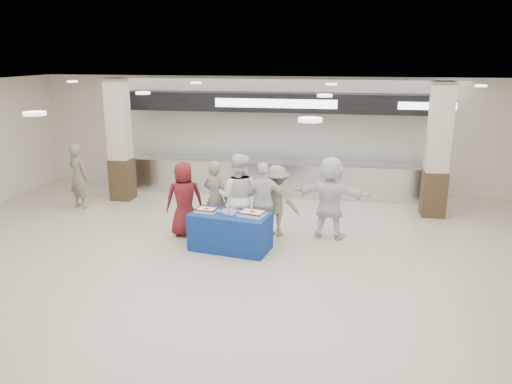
% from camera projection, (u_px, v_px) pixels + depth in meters
% --- Properties ---
extents(ground, '(14.00, 14.00, 0.00)m').
position_uv_depth(ground, '(233.00, 275.00, 8.87)').
color(ground, beige).
rests_on(ground, ground).
extents(serving_line, '(8.70, 0.85, 2.80)m').
position_uv_depth(serving_line, '(277.00, 153.00, 13.67)').
color(serving_line, silver).
rests_on(serving_line, ground).
extents(column_left, '(0.55, 0.55, 3.20)m').
position_uv_depth(column_left, '(120.00, 143.00, 13.13)').
color(column_left, '#372919').
rests_on(column_left, ground).
extents(column_right, '(0.55, 0.55, 3.20)m').
position_uv_depth(column_right, '(437.00, 153.00, 11.75)').
color(column_right, '#372919').
rests_on(column_right, ground).
extents(display_table, '(1.66, 1.03, 0.75)m').
position_uv_depth(display_table, '(230.00, 232.00, 9.94)').
color(display_table, navy).
rests_on(display_table, ground).
extents(sheet_cake_left, '(0.44, 0.36, 0.09)m').
position_uv_depth(sheet_cake_left, '(206.00, 210.00, 9.95)').
color(sheet_cake_left, white).
rests_on(sheet_cake_left, display_table).
extents(sheet_cake_right, '(0.57, 0.48, 0.10)m').
position_uv_depth(sheet_cake_right, '(252.00, 213.00, 9.72)').
color(sheet_cake_right, white).
rests_on(sheet_cake_right, display_table).
extents(cupcake_tray, '(0.43, 0.40, 0.06)m').
position_uv_depth(cupcake_tray, '(229.00, 212.00, 9.87)').
color(cupcake_tray, '#ADADB2').
rests_on(cupcake_tray, display_table).
extents(civilian_maroon, '(0.92, 0.77, 1.62)m').
position_uv_depth(civilian_maroon, '(184.00, 199.00, 10.63)').
color(civilian_maroon, maroon).
rests_on(civilian_maroon, ground).
extents(soldier_a, '(0.68, 0.56, 1.62)m').
position_uv_depth(soldier_a, '(216.00, 197.00, 10.75)').
color(soldier_a, slate).
rests_on(soldier_a, ground).
extents(chef_tall, '(0.90, 0.70, 1.83)m').
position_uv_depth(chef_tall, '(239.00, 197.00, 10.40)').
color(chef_tall, white).
rests_on(chef_tall, ground).
extents(chef_short, '(1.05, 0.63, 1.67)m').
position_uv_depth(chef_short, '(264.00, 202.00, 10.33)').
color(chef_short, white).
rests_on(chef_short, ground).
extents(soldier_b, '(1.09, 0.75, 1.54)m').
position_uv_depth(soldier_b, '(276.00, 201.00, 10.65)').
color(soldier_b, slate).
rests_on(soldier_b, ground).
extents(civilian_white, '(1.70, 0.76, 1.77)m').
position_uv_depth(civilian_white, '(330.00, 198.00, 10.46)').
color(civilian_white, white).
rests_on(civilian_white, ground).
extents(soldier_bg, '(0.71, 0.60, 1.65)m').
position_uv_depth(soldier_bg, '(79.00, 176.00, 12.57)').
color(soldier_bg, slate).
rests_on(soldier_bg, ground).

